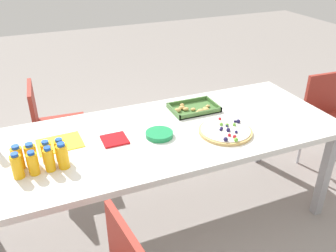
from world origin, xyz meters
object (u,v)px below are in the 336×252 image
(juice_bottle_0, at_px, (17,166))
(fruit_pizza, at_px, (226,131))
(chair_far_left, at_px, (52,123))
(snack_tray, at_px, (193,109))
(plate_stack, at_px, (159,134))
(juice_bottle_4, at_px, (18,158))
(paper_folder, at_px, (60,143))
(juice_bottle_3, at_px, (63,156))
(party_table, at_px, (154,141))
(juice_bottle_7, at_px, (60,150))
(juice_bottle_6, at_px, (47,153))
(chair_end, at_px, (331,115))
(juice_bottle_1, at_px, (33,163))
(juice_bottle_2, at_px, (49,159))
(napkin_stack, at_px, (115,140))
(juice_bottle_5, at_px, (31,155))

(juice_bottle_0, xyz_separation_m, fruit_pizza, (1.22, -0.01, -0.06))
(chair_far_left, bearing_deg, snack_tray, 59.20)
(plate_stack, bearing_deg, juice_bottle_4, -178.31)
(paper_folder, bearing_deg, juice_bottle_3, -92.59)
(party_table, distance_m, paper_folder, 0.58)
(juice_bottle_3, relative_size, juice_bottle_4, 1.07)
(juice_bottle_4, bearing_deg, juice_bottle_7, -2.12)
(party_table, bearing_deg, juice_bottle_6, -173.84)
(party_table, height_order, chair_end, chair_end)
(juice_bottle_0, bearing_deg, chair_far_left, 76.03)
(party_table, xyz_separation_m, chair_far_left, (-0.55, 0.85, -0.17))
(juice_bottle_1, height_order, plate_stack, juice_bottle_1)
(chair_far_left, xyz_separation_m, fruit_pizza, (0.97, -1.01, 0.24))
(juice_bottle_0, height_order, juice_bottle_2, juice_bottle_0)
(juice_bottle_2, bearing_deg, chair_far_left, 84.81)
(chair_far_left, height_order, juice_bottle_0, juice_bottle_0)
(party_table, height_order, paper_folder, paper_folder)
(juice_bottle_4, relative_size, plate_stack, 0.83)
(juice_bottle_0, xyz_separation_m, juice_bottle_7, (0.22, 0.08, -0.00))
(juice_bottle_2, distance_m, juice_bottle_4, 0.17)
(chair_far_left, relative_size, juice_bottle_1, 6.08)
(juice_bottle_4, height_order, plate_stack, juice_bottle_4)
(juice_bottle_1, relative_size, napkin_stack, 0.91)
(plate_stack, bearing_deg, napkin_stack, 167.55)
(juice_bottle_2, bearing_deg, juice_bottle_4, 151.63)
(chair_far_left, distance_m, chair_end, 2.29)
(chair_far_left, bearing_deg, juice_bottle_7, 2.35)
(plate_stack, bearing_deg, chair_far_left, 122.68)
(juice_bottle_4, xyz_separation_m, napkin_stack, (0.55, 0.08, -0.06))
(chair_far_left, height_order, juice_bottle_1, juice_bottle_1)
(fruit_pizza, height_order, paper_folder, fruit_pizza)
(juice_bottle_2, height_order, fruit_pizza, juice_bottle_2)
(juice_bottle_7, relative_size, snack_tray, 0.41)
(juice_bottle_0, bearing_deg, plate_stack, 7.47)
(chair_end, distance_m, paper_folder, 2.18)
(juice_bottle_6, bearing_deg, plate_stack, 2.31)
(juice_bottle_3, distance_m, napkin_stack, 0.37)
(juice_bottle_2, xyz_separation_m, snack_tray, (1.02, 0.35, -0.05))
(juice_bottle_0, bearing_deg, juice_bottle_5, 47.76)
(juice_bottle_3, bearing_deg, juice_bottle_7, 92.37)
(snack_tray, bearing_deg, juice_bottle_5, -166.04)
(juice_bottle_3, bearing_deg, paper_folder, 87.41)
(juice_bottle_4, height_order, napkin_stack, juice_bottle_4)
(juice_bottle_5, bearing_deg, juice_bottle_3, -27.70)
(chair_end, height_order, snack_tray, chair_end)
(juice_bottle_0, bearing_deg, napkin_stack, 16.82)
(fruit_pizza, bearing_deg, juice_bottle_2, 179.22)
(juice_bottle_3, distance_m, juice_bottle_4, 0.24)
(party_table, bearing_deg, chair_far_left, 123.18)
(chair_far_left, relative_size, juice_bottle_7, 6.10)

